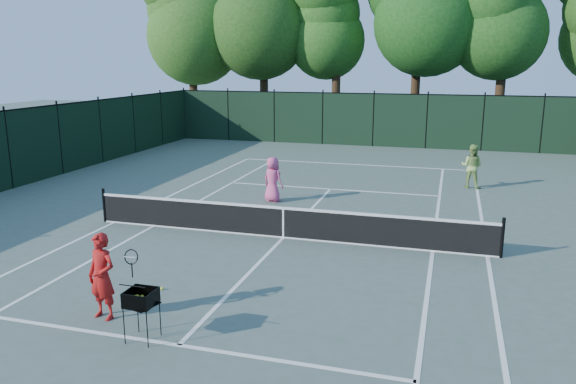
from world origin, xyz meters
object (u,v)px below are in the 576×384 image
(coach, at_px, (102,276))
(player_green, at_px, (472,166))
(player_pink, at_px, (273,179))
(ball_hopper, at_px, (141,298))
(loose_ball_midcourt, at_px, (162,288))

(coach, xyz_separation_m, player_green, (7.13, 14.02, -0.00))
(player_pink, relative_size, ball_hopper, 1.67)
(coach, relative_size, player_green, 1.00)
(coach, bearing_deg, player_green, 74.61)
(player_green, xyz_separation_m, ball_hopper, (-5.95, -14.60, -0.05))
(player_pink, bearing_deg, ball_hopper, 115.99)
(coach, height_order, loose_ball_midcourt, coach)
(player_pink, relative_size, player_green, 0.93)
(player_green, xyz_separation_m, loose_ball_midcourt, (-6.72, -12.50, -0.82))
(coach, height_order, player_green, coach)
(ball_hopper, bearing_deg, loose_ball_midcourt, 124.95)
(coach, distance_m, player_pink, 9.75)
(player_pink, relative_size, loose_ball_midcourt, 23.46)
(player_green, relative_size, loose_ball_midcourt, 25.21)
(ball_hopper, height_order, loose_ball_midcourt, ball_hopper)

